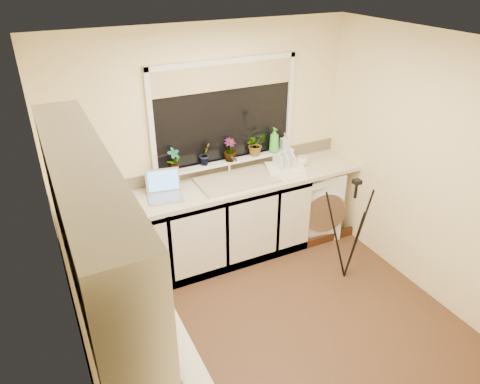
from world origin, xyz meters
name	(u,v)px	position (x,y,z in m)	size (l,w,h in m)	color
floor	(275,327)	(0.00, 0.00, 0.00)	(3.20, 3.20, 0.00)	brown
ceiling	(289,48)	(0.00, 0.00, 2.45)	(3.20, 3.20, 0.00)	white
wall_back	(207,146)	(0.00, 1.50, 1.23)	(3.20, 3.20, 0.00)	#FFE7AA
wall_front	(432,344)	(0.00, -1.50, 1.23)	(3.20, 3.20, 0.00)	#FFE7AA
wall_left	(65,268)	(-1.60, 0.00, 1.23)	(3.00, 3.00, 0.00)	#FFE7AA
wall_right	(431,172)	(1.60, 0.00, 1.23)	(3.00, 3.00, 0.00)	#FFE7AA
base_cabinet_back	(192,231)	(-0.33, 1.20, 0.43)	(2.55, 0.60, 0.86)	silver
base_cabinet_left	(137,372)	(-1.30, -0.30, 0.43)	(0.54, 2.40, 0.86)	silver
worktop_back	(219,187)	(0.00, 1.20, 0.88)	(3.20, 0.60, 0.04)	beige
worktop_left	(130,323)	(-1.30, -0.30, 0.88)	(0.60, 2.40, 0.04)	beige
upper_cabinet	(89,218)	(-1.44, -0.45, 1.80)	(0.28, 1.90, 0.70)	silver
splashback_left	(77,308)	(-1.59, -0.30, 1.12)	(0.02, 2.40, 0.45)	beige
splashback_back	(208,168)	(0.00, 1.49, 0.97)	(3.20, 0.02, 0.14)	beige
window_glass	(224,113)	(0.20, 1.49, 1.55)	(1.50, 0.02, 1.00)	black
window_blind	(225,77)	(0.20, 1.46, 1.92)	(1.50, 0.02, 0.25)	tan
windowsill	(227,161)	(0.20, 1.43, 1.04)	(1.60, 0.14, 0.03)	white
sink	(237,180)	(0.20, 1.20, 0.91)	(0.82, 0.46, 0.03)	tan
faucet	(229,164)	(0.20, 1.38, 1.02)	(0.03, 0.03, 0.24)	silver
washing_machine	(310,200)	(1.18, 1.23, 0.42)	(0.59, 0.57, 0.84)	silver
laptop	(164,190)	(-0.57, 1.23, 0.96)	(0.38, 0.36, 0.24)	#9E9FA6
kettle	(121,244)	(-1.17, 0.41, 1.02)	(0.18, 0.18, 0.23)	white
dish_rack	(285,169)	(0.78, 1.18, 0.93)	(0.40, 0.30, 0.06)	white
tripod	(350,231)	(1.02, 0.32, 0.56)	(0.55, 0.55, 1.13)	black
steel_jar	(124,340)	(-1.38, -0.49, 0.95)	(0.07, 0.07, 0.10)	silver
microwave	(98,225)	(-1.29, 0.74, 1.03)	(0.49, 0.33, 0.27)	white
plant_a	(174,160)	(-0.39, 1.40, 1.18)	(0.13, 0.09, 0.26)	#999999
plant_b	(205,154)	(-0.05, 1.43, 1.17)	(0.13, 0.10, 0.23)	#999999
plant_c	(230,150)	(0.22, 1.40, 1.17)	(0.14, 0.14, 0.25)	#999999
plant_d	(256,144)	(0.54, 1.42, 1.18)	(0.23, 0.20, 0.25)	#999999
soap_bottle_green	(274,140)	(0.75, 1.39, 1.19)	(0.11, 0.11, 0.28)	green
soap_bottle_clear	(285,141)	(0.90, 1.42, 1.14)	(0.08, 0.08, 0.18)	#999999
cup_back	(302,161)	(1.02, 1.23, 0.95)	(0.13, 0.13, 0.11)	white
cup_left	(135,355)	(-1.35, -0.63, 0.95)	(0.10, 0.10, 0.09)	beige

